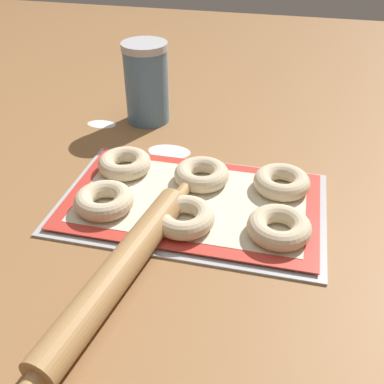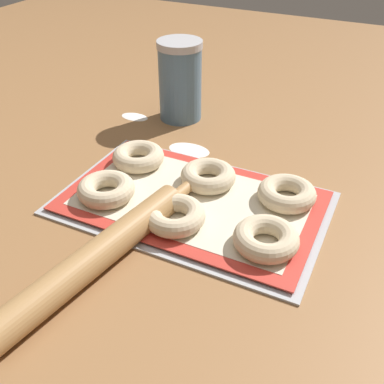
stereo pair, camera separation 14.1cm
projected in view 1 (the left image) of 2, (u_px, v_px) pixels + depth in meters
ground_plane at (180, 207)px, 0.80m from camera, size 2.80×2.80×0.00m
baking_tray at (192, 203)px, 0.80m from camera, size 0.47×0.29×0.01m
baking_mat at (192, 200)px, 0.80m from camera, size 0.44×0.27×0.00m
bagel_front_left at (104, 200)px, 0.77m from camera, size 0.10×0.10×0.03m
bagel_front_center at (184, 217)px, 0.73m from camera, size 0.10×0.10×0.03m
bagel_front_right at (279, 227)px, 0.71m from camera, size 0.10×0.10×0.03m
bagel_back_left at (125, 163)px, 0.87m from camera, size 0.10×0.10×0.03m
bagel_back_center at (202, 174)px, 0.83m from camera, size 0.10×0.10×0.03m
bagel_back_right at (282, 182)px, 0.81m from camera, size 0.10×0.10×0.03m
flour_canister at (147, 83)px, 1.03m from camera, size 0.10×0.10×0.19m
rolling_pin at (120, 270)px, 0.64m from camera, size 0.11×0.46×0.05m
flour_patch_near at (169, 151)px, 0.96m from camera, size 0.09×0.06×0.00m
flour_patch_far at (101, 124)px, 1.06m from camera, size 0.07×0.04×0.00m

